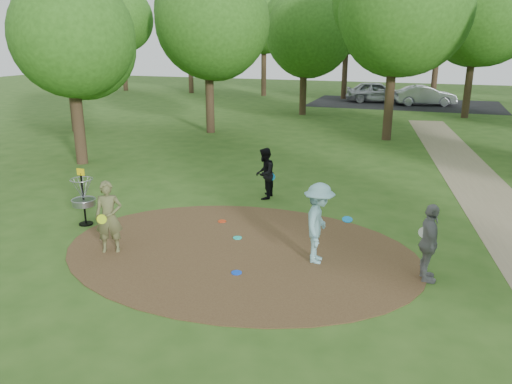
% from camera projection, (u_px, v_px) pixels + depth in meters
% --- Properties ---
extents(ground, '(100.00, 100.00, 0.00)m').
position_uv_depth(ground, '(239.00, 251.00, 11.64)').
color(ground, '#2D5119').
rests_on(ground, ground).
extents(dirt_clearing, '(8.40, 8.40, 0.02)m').
position_uv_depth(dirt_clearing, '(239.00, 251.00, 11.64)').
color(dirt_clearing, '#47301C').
rests_on(dirt_clearing, ground).
extents(parking_lot, '(14.00, 8.00, 0.01)m').
position_uv_depth(parking_lot, '(404.00, 104.00, 38.10)').
color(parking_lot, black).
rests_on(parking_lot, ground).
extents(player_observer_with_disc, '(0.73, 0.64, 1.70)m').
position_uv_depth(player_observer_with_disc, '(109.00, 217.00, 11.38)').
color(player_observer_with_disc, brown).
rests_on(player_observer_with_disc, ground).
extents(player_throwing_with_disc, '(1.12, 1.21, 1.81)m').
position_uv_depth(player_throwing_with_disc, '(319.00, 223.00, 10.84)').
color(player_throwing_with_disc, '#81BBC1').
rests_on(player_throwing_with_disc, ground).
extents(player_walking_with_disc, '(0.67, 0.81, 1.59)m').
position_uv_depth(player_walking_with_disc, '(265.00, 173.00, 15.30)').
color(player_walking_with_disc, black).
rests_on(player_walking_with_disc, ground).
extents(player_waiting_with_disc, '(0.55, 1.01, 1.64)m').
position_uv_depth(player_waiting_with_disc, '(429.00, 243.00, 10.01)').
color(player_waiting_with_disc, gray).
rests_on(player_waiting_with_disc, ground).
extents(disc_ground_cyan, '(0.22, 0.22, 0.02)m').
position_uv_depth(disc_ground_cyan, '(237.00, 238.00, 12.35)').
color(disc_ground_cyan, '#1AD1BD').
rests_on(disc_ground_cyan, dirt_clearing).
extents(disc_ground_blue, '(0.22, 0.22, 0.02)m').
position_uv_depth(disc_ground_blue, '(237.00, 273.00, 10.51)').
color(disc_ground_blue, blue).
rests_on(disc_ground_blue, dirt_clearing).
extents(disc_ground_red, '(0.22, 0.22, 0.02)m').
position_uv_depth(disc_ground_red, '(222.00, 221.00, 13.48)').
color(disc_ground_red, red).
rests_on(disc_ground_red, dirt_clearing).
extents(car_left, '(4.98, 2.71, 1.61)m').
position_uv_depth(car_left, '(376.00, 92.00, 38.90)').
color(car_left, '#A7AAAF').
rests_on(car_left, ground).
extents(car_right, '(4.64, 2.59, 1.45)m').
position_uv_depth(car_right, '(425.00, 96.00, 36.99)').
color(car_right, '#A5A6AC').
rests_on(car_right, ground).
extents(disc_golf_basket, '(0.63, 0.63, 1.54)m').
position_uv_depth(disc_golf_basket, '(83.00, 193.00, 13.07)').
color(disc_golf_basket, black).
rests_on(disc_golf_basket, ground).
extents(tree_ring, '(36.90, 45.60, 9.39)m').
position_uv_depth(tree_ring, '(386.00, 25.00, 18.65)').
color(tree_ring, '#332316').
rests_on(tree_ring, ground).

